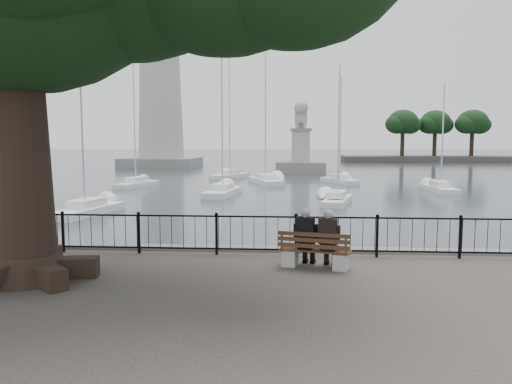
# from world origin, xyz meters

# --- Properties ---
(harbor) EXTENTS (260.00, 260.00, 1.20)m
(harbor) POSITION_xyz_m (0.00, 3.00, -0.50)
(harbor) COLOR slate
(harbor) RESTS_ON ground
(railing) EXTENTS (22.06, 0.06, 1.00)m
(railing) POSITION_xyz_m (0.00, 2.50, 0.56)
(railing) COLOR black
(railing) RESTS_ON ground
(bench) EXTENTS (1.69, 0.86, 0.85)m
(bench) POSITION_xyz_m (1.41, 1.33, 0.30)
(bench) COLOR #A09D96
(bench) RESTS_ON ground
(person_left) EXTENTS (0.49, 0.73, 1.36)m
(person_left) POSITION_xyz_m (1.23, 1.47, 0.62)
(person_left) COLOR black
(person_left) RESTS_ON ground
(person_right) EXTENTS (0.49, 0.73, 1.36)m
(person_right) POSITION_xyz_m (1.72, 1.35, 0.62)
(person_right) COLOR black
(person_right) RESTS_ON ground
(lighthouse) EXTENTS (10.37, 10.37, 31.63)m
(lighthouse) POSITION_xyz_m (-18.00, 62.00, 12.36)
(lighthouse) COLOR slate
(lighthouse) RESTS_ON ground
(lion_monument) EXTENTS (5.77, 5.77, 8.57)m
(lion_monument) POSITION_xyz_m (2.00, 49.94, 1.14)
(lion_monument) COLOR slate
(lion_monument) RESTS_ON ground
(sailboat_a) EXTENTS (2.40, 5.47, 10.76)m
(sailboat_a) POSITION_xyz_m (-9.77, 15.36, -0.68)
(sailboat_a) COLOR white
(sailboat_a) RESTS_ON ground
(sailboat_b) EXTENTS (2.24, 5.81, 11.54)m
(sailboat_b) POSITION_xyz_m (-3.92, 25.04, -0.67)
(sailboat_b) COLOR white
(sailboat_b) RESTS_ON ground
(sailboat_c) EXTENTS (2.36, 4.84, 8.44)m
(sailboat_c) POSITION_xyz_m (3.70, 20.69, -0.72)
(sailboat_c) COLOR white
(sailboat_c) RESTS_ON ground
(sailboat_d) EXTENTS (1.63, 5.02, 8.21)m
(sailboat_d) POSITION_xyz_m (12.13, 28.68, -0.73)
(sailboat_d) COLOR white
(sailboat_d) RESTS_ON ground
(sailboat_e) EXTENTS (2.61, 5.21, 10.31)m
(sailboat_e) POSITION_xyz_m (-12.01, 30.99, -0.68)
(sailboat_e) COLOR white
(sailboat_e) RESTS_ON ground
(sailboat_f) EXTENTS (3.62, 6.23, 11.68)m
(sailboat_f) POSITION_xyz_m (-1.39, 34.58, -0.67)
(sailboat_f) COLOR white
(sailboat_f) RESTS_ON ground
(sailboat_g) EXTENTS (3.25, 5.18, 9.64)m
(sailboat_g) POSITION_xyz_m (5.28, 35.86, -0.70)
(sailboat_g) COLOR white
(sailboat_g) RESTS_ON ground
(sailboat_h) EXTENTS (3.73, 5.72, 13.45)m
(sailboat_h) POSITION_xyz_m (-5.36, 41.02, -0.61)
(sailboat_h) COLOR white
(sailboat_h) RESTS_ON ground
(far_shore) EXTENTS (30.00, 8.60, 9.18)m
(far_shore) POSITION_xyz_m (25.54, 79.46, 3.00)
(far_shore) COLOR #352F2A
(far_shore) RESTS_ON ground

